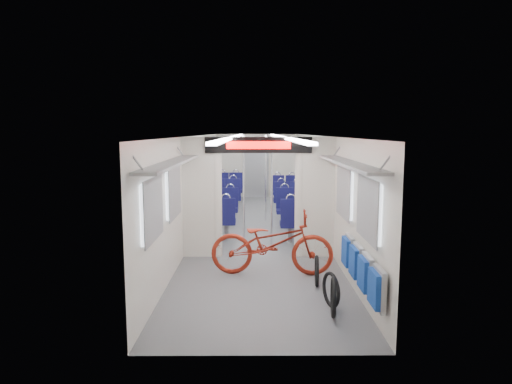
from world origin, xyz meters
TOP-DOWN VIEW (x-y plane):
  - carriage at (0.00, -0.27)m, footprint 12.00×12.02m
  - bicycle at (0.22, -3.17)m, footprint 2.10×0.84m
  - flip_bench at (1.35, -4.69)m, footprint 0.12×2.08m
  - bike_hoop_a at (0.94, -4.98)m, footprint 0.11×0.54m
  - bike_hoop_b at (0.97, -4.64)m, footprint 0.19×0.49m
  - bike_hoop_c at (0.89, -3.78)m, footprint 0.09×0.49m
  - seat_bay_near_left at (-0.94, 0.13)m, footprint 0.88×1.94m
  - seat_bay_near_right at (0.93, -0.12)m, footprint 0.90×2.04m
  - seat_bay_far_left at (-0.93, 3.78)m, footprint 0.92×2.14m
  - seat_bay_far_right at (0.94, 3.28)m, footprint 0.89×1.99m
  - stanchion_near_left at (-0.30, -1.25)m, footprint 0.04×0.04m
  - stanchion_near_right at (0.29, -1.22)m, footprint 0.04×0.04m
  - stanchion_far_left at (-0.38, 1.88)m, footprint 0.04×0.04m
  - stanchion_far_right at (0.23, 1.55)m, footprint 0.05×0.05m

SIDE VIEW (x-z plane):
  - bike_hoop_c at x=0.89m, z-range -0.03..0.47m
  - bike_hoop_b at x=0.97m, z-range -0.03..0.48m
  - bike_hoop_a at x=0.94m, z-range -0.03..0.52m
  - seat_bay_near_left at x=-0.94m, z-range 0.00..1.05m
  - seat_bay_far_right at x=0.94m, z-range -0.01..1.07m
  - seat_bay_near_right at x=0.93m, z-range -0.01..1.08m
  - bicycle at x=0.22m, z-range 0.00..1.08m
  - seat_bay_far_left at x=-0.93m, z-range -0.01..1.11m
  - flip_bench at x=1.35m, z-range 0.34..0.82m
  - stanchion_near_left at x=-0.30m, z-range 0.00..2.30m
  - stanchion_near_right at x=0.29m, z-range 0.00..2.30m
  - stanchion_far_left at x=-0.38m, z-range 0.00..2.30m
  - stanchion_far_right at x=0.23m, z-range 0.00..2.30m
  - carriage at x=0.00m, z-range 0.35..2.66m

